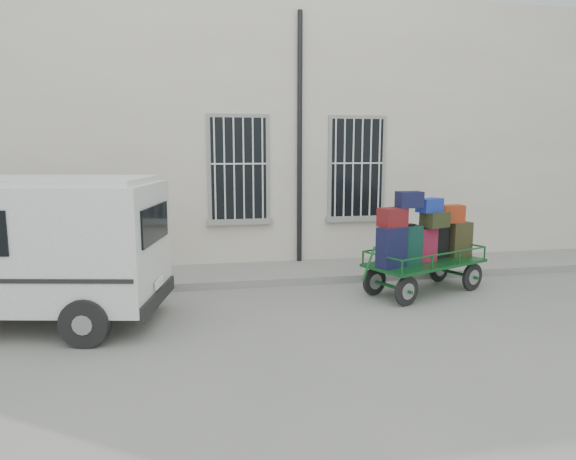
# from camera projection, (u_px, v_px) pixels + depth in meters

# --- Properties ---
(ground) EXTENTS (80.00, 80.00, 0.00)m
(ground) POSITION_uv_depth(u_px,v_px,m) (281.00, 308.00, 8.74)
(ground) COLOR slate
(ground) RESTS_ON ground
(building) EXTENTS (24.00, 5.15, 6.00)m
(building) POSITION_uv_depth(u_px,v_px,m) (244.00, 137.00, 13.60)
(building) COLOR beige
(building) RESTS_ON ground
(sidewalk) EXTENTS (24.00, 1.70, 0.15)m
(sidewalk) POSITION_uv_depth(u_px,v_px,m) (263.00, 273.00, 10.86)
(sidewalk) COLOR gray
(sidewalk) RESTS_ON ground
(luggage_cart) EXTENTS (2.72, 1.86, 1.94)m
(luggage_cart) POSITION_uv_depth(u_px,v_px,m) (424.00, 243.00, 9.52)
(luggage_cart) COLOR black
(luggage_cart) RESTS_ON ground
(van) EXTENTS (4.75, 2.72, 2.26)m
(van) POSITION_uv_depth(u_px,v_px,m) (10.00, 242.00, 7.74)
(van) COLOR silver
(van) RESTS_ON ground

